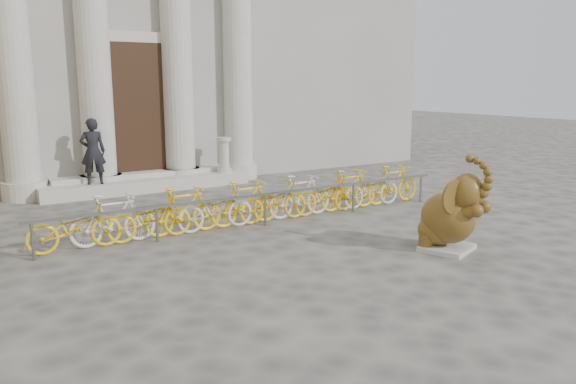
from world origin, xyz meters
TOP-DOWN VIEW (x-y plane):
  - ground at (0.00, 0.00)m, footprint 80.00×80.00m
  - entrance_steps at (0.00, 9.40)m, footprint 6.00×1.20m
  - elephant_statue at (2.85, 0.56)m, footprint 1.22×1.44m
  - bike_rack at (0.86, 4.24)m, footprint 9.76×0.53m
  - pedestrian at (-1.53, 9.12)m, footprint 0.73×0.56m
  - balustrade_post at (2.34, 9.10)m, footprint 0.44×0.44m

SIDE VIEW (x-z plane):
  - ground at x=0.00m, z-range 0.00..0.00m
  - entrance_steps at x=0.00m, z-range 0.00..0.36m
  - bike_rack at x=0.86m, z-range 0.00..1.00m
  - elephant_statue at x=2.85m, z-range -0.25..1.57m
  - balustrade_post at x=2.34m, z-range 0.32..1.39m
  - pedestrian at x=-1.53m, z-range 0.36..2.15m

